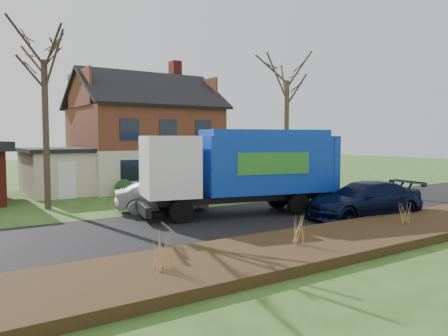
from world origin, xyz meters
TOP-DOWN VIEW (x-y plane):
  - ground at (0.00, 0.00)m, footprint 120.00×120.00m
  - road at (0.00, 0.00)m, footprint 80.00×7.00m
  - mulch_verge at (0.00, -5.30)m, footprint 80.00×3.50m
  - main_house at (1.49, 13.91)m, footprint 12.95×8.95m
  - garbage_truck at (1.23, 0.90)m, footprint 9.30×4.41m
  - silver_sedan at (-1.59, 3.82)m, footprint 4.55×2.70m
  - navy_wagon at (4.93, -2.68)m, footprint 5.75×3.05m
  - tree_front_west at (-5.93, 7.52)m, footprint 3.37×3.37m
  - tree_front_east at (10.51, 8.56)m, footprint 3.87×3.87m
  - tree_back at (2.65, 20.64)m, footprint 3.26×3.26m
  - grass_clump_west at (-5.94, -5.41)m, footprint 0.36×0.30m
  - grass_clump_mid at (-1.50, -5.42)m, footprint 0.33×0.27m
  - grass_clump_east at (4.15, -5.15)m, footprint 0.33×0.27m

SIDE VIEW (x-z plane):
  - ground at x=0.00m, z-range 0.00..0.00m
  - road at x=0.00m, z-range 0.00..0.02m
  - mulch_verge at x=0.00m, z-range 0.00..0.30m
  - grass_clump_east at x=4.15m, z-range 0.30..1.11m
  - silver_sedan at x=-1.59m, z-range 0.00..1.42m
  - grass_clump_mid at x=-1.50m, z-range 0.30..1.21m
  - grass_clump_west at x=-5.94m, z-range 0.30..1.26m
  - navy_wagon at x=4.93m, z-range 0.00..1.59m
  - garbage_truck at x=1.23m, z-range 0.29..4.15m
  - main_house at x=1.49m, z-range -0.60..8.66m
  - tree_front_west at x=-5.93m, z-range 3.25..13.27m
  - tree_back at x=2.65m, z-range 3.44..13.76m
  - tree_front_east at x=10.51m, z-range 3.36..14.10m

